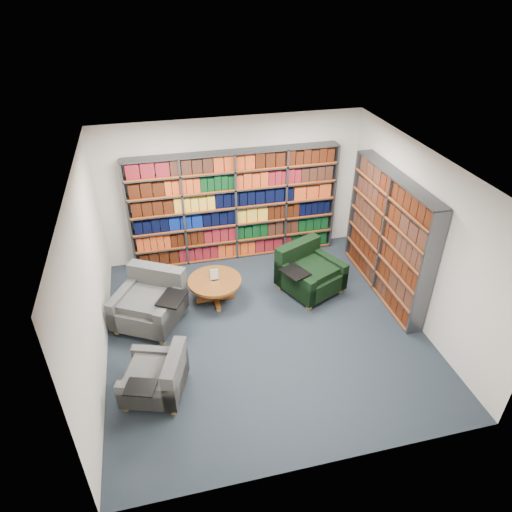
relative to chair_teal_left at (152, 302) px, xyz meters
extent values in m
cube|color=black|center=(1.75, -0.68, -0.36)|extent=(5.00, 5.00, 0.01)
cube|color=white|center=(1.75, -0.68, 2.45)|extent=(5.00, 5.00, 0.01)
cube|color=beige|center=(1.75, 1.83, 1.04)|extent=(5.00, 0.01, 2.80)
cube|color=beige|center=(1.75, -3.18, 1.04)|extent=(5.00, 0.01, 2.80)
cube|color=beige|center=(-0.75, -0.68, 1.04)|extent=(0.01, 5.00, 2.80)
cube|color=beige|center=(4.26, -0.68, 1.04)|extent=(0.01, 5.00, 2.80)
cube|color=#47494F|center=(1.75, 1.66, 0.74)|extent=(4.00, 0.28, 2.20)
cube|color=silver|center=(1.75, 1.79, 0.74)|extent=(4.00, 0.02, 2.20)
cube|color=#D84C0A|center=(1.75, 1.53, 0.74)|extent=(4.00, 0.01, 2.20)
cube|color=#351306|center=(1.75, 1.66, -0.18)|extent=(3.88, 0.21, 0.29)
cube|color=#B23E17|center=(1.75, 1.66, 0.19)|extent=(3.88, 0.21, 0.29)
cube|color=black|center=(1.75, 1.66, 0.55)|extent=(3.88, 0.21, 0.29)
cube|color=#351306|center=(1.75, 1.66, 0.92)|extent=(3.88, 0.21, 0.29)
cube|color=#351306|center=(1.75, 1.66, 1.29)|extent=(3.88, 0.21, 0.29)
cube|color=maroon|center=(1.75, 1.66, 1.65)|extent=(3.88, 0.21, 0.29)
cube|color=#47494F|center=(4.09, -0.08, 0.74)|extent=(0.28, 2.50, 2.20)
cube|color=silver|center=(4.22, -0.08, 0.74)|extent=(0.02, 2.50, 2.20)
cube|color=#D84C0A|center=(3.96, -0.08, 0.74)|extent=(0.02, 2.50, 2.20)
cube|color=#351306|center=(4.09, -0.08, -0.18)|extent=(0.21, 2.38, 0.29)
cube|color=#351306|center=(4.09, -0.08, 0.19)|extent=(0.21, 2.38, 0.29)
cube|color=#331A11|center=(4.09, -0.08, 0.55)|extent=(0.21, 2.38, 0.29)
cube|color=#331A11|center=(4.09, -0.08, 0.92)|extent=(0.21, 2.38, 0.29)
cube|color=#331A11|center=(4.09, -0.08, 1.29)|extent=(0.21, 2.38, 0.29)
cube|color=#331A11|center=(4.09, -0.08, 1.65)|extent=(0.21, 2.38, 0.29)
cube|color=#0C1D3B|center=(-0.05, -0.08, -0.08)|extent=(1.33, 1.33, 0.35)
cube|color=#0C1D3B|center=(0.14, 0.25, 0.14)|extent=(0.96, 0.67, 0.78)
cube|color=#0C1D3B|center=(-0.41, 0.12, 0.01)|extent=(0.61, 0.92, 0.52)
cube|color=#0C1D3B|center=(0.31, -0.28, 0.01)|extent=(0.61, 0.92, 0.52)
cube|color=black|center=(0.33, -0.36, 0.29)|extent=(0.56, 0.60, 0.03)
cube|color=olive|center=(-0.60, -0.23, -0.30)|extent=(0.10, 0.10, 0.11)
cube|color=olive|center=(0.10, -0.63, -0.30)|extent=(0.10, 0.10, 0.11)
cube|color=olive|center=(-0.20, 0.47, -0.30)|extent=(0.10, 0.10, 0.11)
cube|color=olive|center=(0.50, 0.07, -0.30)|extent=(0.10, 0.10, 0.11)
cube|color=black|center=(2.82, 0.15, -0.09)|extent=(1.24, 1.24, 0.33)
cube|color=black|center=(2.67, 0.48, 0.12)|extent=(0.94, 0.58, 0.75)
cube|color=black|center=(2.46, -0.01, 0.00)|extent=(0.52, 0.92, 0.50)
cube|color=black|center=(3.18, 0.32, 0.00)|extent=(0.52, 0.92, 0.50)
cube|color=black|center=(2.43, -0.08, 0.27)|extent=(0.51, 0.57, 0.03)
cube|color=olive|center=(2.63, -0.36, -0.31)|extent=(0.10, 0.10, 0.10)
cube|color=olive|center=(3.33, -0.04, -0.31)|extent=(0.10, 0.10, 0.10)
cube|color=olive|center=(2.31, 0.34, -0.31)|extent=(0.10, 0.10, 0.10)
cube|color=olive|center=(3.01, 0.66, -0.31)|extent=(0.10, 0.10, 0.10)
cube|color=#0C1D3B|center=(-0.05, -1.60, -0.13)|extent=(1.00, 1.00, 0.28)
cube|color=#0C1D3B|center=(0.24, -1.70, 0.04)|extent=(0.42, 0.80, 0.63)
cube|color=#0C1D3B|center=(0.06, -1.29, -0.06)|extent=(0.79, 0.37, 0.42)
cube|color=#0C1D3B|center=(-0.16, -1.92, -0.06)|extent=(0.79, 0.37, 0.42)
cube|color=black|center=(-0.21, -1.95, 0.17)|extent=(0.46, 0.41, 0.02)
cube|color=olive|center=(-0.25, -1.19, -0.31)|extent=(0.08, 0.08, 0.09)
cube|color=olive|center=(-0.46, -1.81, -0.31)|extent=(0.08, 0.08, 0.09)
cube|color=olive|center=(0.36, -1.40, -0.31)|extent=(0.08, 0.08, 0.09)
cube|color=olive|center=(0.16, -2.01, -0.31)|extent=(0.08, 0.08, 0.09)
cylinder|color=brown|center=(1.09, 0.27, 0.06)|extent=(0.93, 0.93, 0.05)
cylinder|color=brown|center=(1.09, 0.27, -0.15)|extent=(0.12, 0.12, 0.37)
cube|color=brown|center=(1.09, 0.27, -0.32)|extent=(0.67, 0.08, 0.06)
cube|color=brown|center=(1.09, 0.27, -0.32)|extent=(0.08, 0.67, 0.06)
cube|color=black|center=(1.09, 0.27, 0.09)|extent=(0.10, 0.05, 0.01)
cube|color=white|center=(1.09, 0.27, 0.20)|extent=(0.15, 0.01, 0.21)
cube|color=#145926|center=(1.09, 0.28, 0.20)|extent=(0.16, 0.00, 0.22)
camera|label=1|loc=(0.28, -6.16, 4.69)|focal=32.00mm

